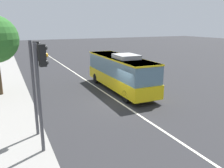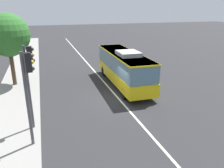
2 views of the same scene
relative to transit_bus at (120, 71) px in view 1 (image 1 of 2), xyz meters
name	(u,v)px [view 1 (image 1 of 2)]	position (x,y,z in m)	size (l,w,h in m)	color
ground_plane	(120,103)	(-3.24, 1.63, -1.81)	(160.00, 160.00, 0.00)	#28282B
sidewalk_kerb	(9,120)	(-3.24, 9.61, -1.74)	(80.00, 3.57, 0.14)	gray
lane_centre_line	(120,103)	(-3.24, 1.63, -1.80)	(76.00, 0.16, 0.01)	silver
transit_bus	(120,71)	(0.00, 0.00, 0.00)	(10.05, 2.72, 3.46)	yellow
traffic_light_near_corner	(41,80)	(-8.02, 8.08, 1.75)	(0.34, 0.62, 5.20)	#47474C
traffic_light_mid_block	(36,72)	(-6.17, 8.08, 1.75)	(0.33, 0.62, 5.20)	#47474C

